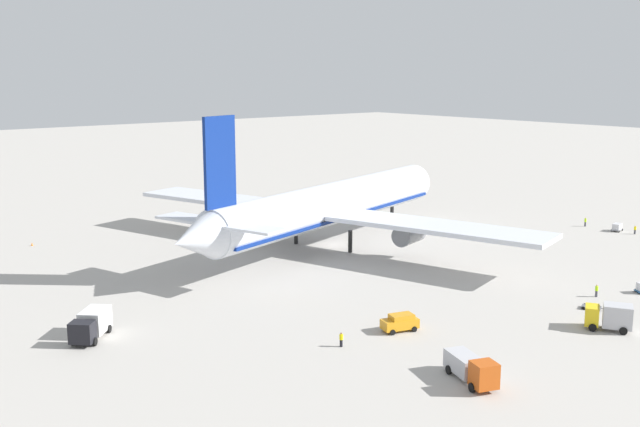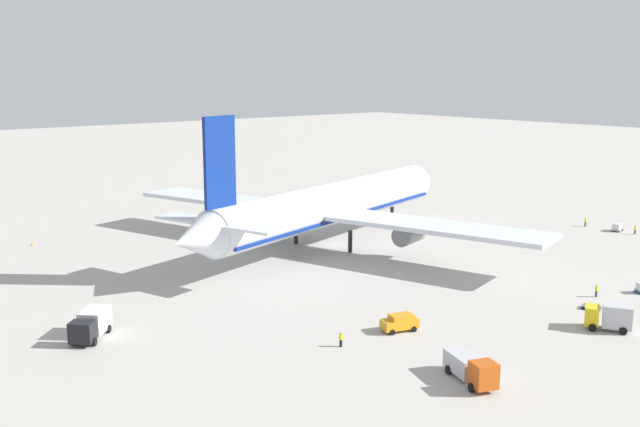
# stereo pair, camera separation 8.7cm
# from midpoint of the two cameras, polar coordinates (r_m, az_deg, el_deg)

# --- Properties ---
(ground_plane) EXTENTS (600.00, 600.00, 0.00)m
(ground_plane) POSITION_cam_midpoint_polar(r_m,az_deg,el_deg) (127.36, 0.93, -2.41)
(ground_plane) COLOR #ADA8A0
(airliner) EXTENTS (71.76, 76.60, 23.37)m
(airliner) POSITION_cam_midpoint_polar(r_m,az_deg,el_deg) (124.96, 0.64, 0.63)
(airliner) COLOR silver
(airliner) RESTS_ON ground
(service_truck_0) EXTENTS (4.49, 7.21, 2.85)m
(service_truck_0) POSITION_cam_midpoint_polar(r_m,az_deg,el_deg) (73.62, 11.55, -11.56)
(service_truck_0) COLOR #BF4C14
(service_truck_0) RESTS_ON ground
(service_truck_1) EXTENTS (4.70, 5.65, 3.06)m
(service_truck_1) POSITION_cam_midpoint_polar(r_m,az_deg,el_deg) (92.02, 21.40, -7.36)
(service_truck_1) COLOR yellow
(service_truck_1) RESTS_ON ground
(service_truck_2) EXTENTS (6.38, 6.39, 2.98)m
(service_truck_2) POSITION_cam_midpoint_polar(r_m,az_deg,el_deg) (87.04, -17.23, -8.13)
(service_truck_2) COLOR black
(service_truck_2) RESTS_ON ground
(service_van) EXTENTS (4.58, 3.02, 1.97)m
(service_van) POSITION_cam_midpoint_polar(r_m,az_deg,el_deg) (86.14, 6.16, -8.32)
(service_van) COLOR orange
(service_van) RESTS_ON ground
(baggage_cart_0) EXTENTS (2.23, 2.94, 0.40)m
(baggage_cart_0) POSITION_cam_midpoint_polar(r_m,az_deg,el_deg) (99.38, 20.14, -6.78)
(baggage_cart_0) COLOR #595B60
(baggage_cart_0) RESTS_ON ground
(baggage_cart_1) EXTENTS (3.10, 1.92, 1.44)m
(baggage_cart_1) POSITION_cam_midpoint_polar(r_m,az_deg,el_deg) (148.55, 21.88, -0.97)
(baggage_cart_1) COLOR gray
(baggage_cart_1) RESTS_ON ground
(ground_worker_0) EXTENTS (0.41, 0.41, 1.61)m
(ground_worker_0) POSITION_cam_midpoint_polar(r_m,az_deg,el_deg) (147.10, 23.07, -1.16)
(ground_worker_0) COLOR #3F3F47
(ground_worker_0) RESTS_ON ground
(ground_worker_1) EXTENTS (0.57, 0.57, 1.61)m
(ground_worker_1) POSITION_cam_midpoint_polar(r_m,az_deg,el_deg) (81.06, 1.61, -9.67)
(ground_worker_1) COLOR black
(ground_worker_1) RESTS_ON ground
(ground_worker_2) EXTENTS (0.51, 0.51, 1.69)m
(ground_worker_2) POSITION_cam_midpoint_polar(r_m,az_deg,el_deg) (104.67, 20.49, -5.58)
(ground_worker_2) COLOR #3F3F47
(ground_worker_2) RESTS_ON ground
(ground_worker_3) EXTENTS (0.53, 0.53, 1.74)m
(ground_worker_3) POSITION_cam_midpoint_polar(r_m,az_deg,el_deg) (150.93, 19.73, -0.61)
(ground_worker_3) COLOR #3F3F47
(ground_worker_3) RESTS_ON ground
(traffic_cone_0) EXTENTS (0.36, 0.36, 0.55)m
(traffic_cone_0) POSITION_cam_midpoint_polar(r_m,az_deg,el_deg) (135.77, -21.31, -2.21)
(traffic_cone_0) COLOR orange
(traffic_cone_0) RESTS_ON ground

